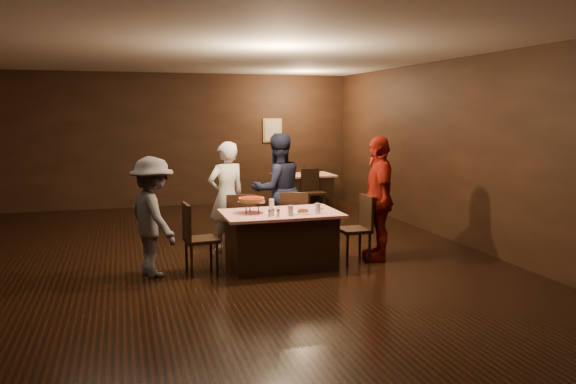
{
  "coord_description": "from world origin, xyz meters",
  "views": [
    {
      "loc": [
        -1.25,
        -7.95,
        2.14
      ],
      "look_at": [
        1.01,
        -0.32,
        1.0
      ],
      "focal_mm": 35.0,
      "sensor_mm": 36.0,
      "label": 1
    }
  ],
  "objects_px": {
    "chair_end_right": "(354,228)",
    "diner_red_shirt": "(378,198)",
    "chair_far_left": "(241,224)",
    "chair_far_right": "(292,221)",
    "main_table": "(281,239)",
    "back_table": "(303,191)",
    "diner_white_jacket": "(227,196)",
    "plate_empty": "(315,208)",
    "diner_grey_knit": "(153,217)",
    "glass_back": "(272,204)",
    "glass_front_left": "(290,211)",
    "diner_navy_hoodie": "(278,190)",
    "glass_front_right": "(318,208)",
    "pizza_stand": "(251,200)",
    "chair_back_near": "(314,192)",
    "chair_back_far": "(295,184)",
    "chair_end_left": "(201,238)"
  },
  "relations": [
    {
      "from": "diner_grey_knit",
      "to": "main_table",
      "type": "bearing_deg",
      "value": -112.71
    },
    {
      "from": "back_table",
      "to": "diner_red_shirt",
      "type": "relative_size",
      "value": 0.72
    },
    {
      "from": "chair_end_left",
      "to": "chair_end_right",
      "type": "xyz_separation_m",
      "value": [
        2.2,
        0.0,
        0.0
      ]
    },
    {
      "from": "glass_back",
      "to": "chair_back_near",
      "type": "bearing_deg",
      "value": 61.83
    },
    {
      "from": "chair_back_far",
      "to": "glass_front_right",
      "type": "bearing_deg",
      "value": 77.22
    },
    {
      "from": "chair_end_left",
      "to": "pizza_stand",
      "type": "relative_size",
      "value": 2.5
    },
    {
      "from": "diner_grey_knit",
      "to": "chair_far_left",
      "type": "bearing_deg",
      "value": -82.98
    },
    {
      "from": "diner_navy_hoodie",
      "to": "glass_front_right",
      "type": "bearing_deg",
      "value": 86.76
    },
    {
      "from": "diner_grey_knit",
      "to": "plate_empty",
      "type": "bearing_deg",
      "value": -108.46
    },
    {
      "from": "diner_grey_knit",
      "to": "chair_far_right",
      "type": "bearing_deg",
      "value": -92.65
    },
    {
      "from": "glass_back",
      "to": "pizza_stand",
      "type": "bearing_deg",
      "value": -144.46
    },
    {
      "from": "chair_back_near",
      "to": "glass_back",
      "type": "distance_m",
      "value": 3.86
    },
    {
      "from": "chair_far_left",
      "to": "chair_end_right",
      "type": "height_order",
      "value": "same"
    },
    {
      "from": "diner_grey_knit",
      "to": "chair_end_left",
      "type": "bearing_deg",
      "value": -116.06
    },
    {
      "from": "chair_back_near",
      "to": "pizza_stand",
      "type": "xyz_separation_m",
      "value": [
        -2.16,
        -3.63,
        0.48
      ]
    },
    {
      "from": "glass_front_left",
      "to": "diner_red_shirt",
      "type": "bearing_deg",
      "value": 12.05
    },
    {
      "from": "back_table",
      "to": "glass_back",
      "type": "bearing_deg",
      "value": -113.93
    },
    {
      "from": "diner_white_jacket",
      "to": "diner_grey_knit",
      "type": "distance_m",
      "value": 1.6
    },
    {
      "from": "chair_far_left",
      "to": "chair_end_left",
      "type": "height_order",
      "value": "same"
    },
    {
      "from": "back_table",
      "to": "diner_white_jacket",
      "type": "bearing_deg",
      "value": -125.46
    },
    {
      "from": "main_table",
      "to": "diner_grey_knit",
      "type": "distance_m",
      "value": 1.76
    },
    {
      "from": "diner_grey_knit",
      "to": "glass_front_left",
      "type": "bearing_deg",
      "value": -122.25
    },
    {
      "from": "main_table",
      "to": "pizza_stand",
      "type": "bearing_deg",
      "value": 172.87
    },
    {
      "from": "diner_grey_knit",
      "to": "glass_back",
      "type": "relative_size",
      "value": 11.2
    },
    {
      "from": "chair_far_left",
      "to": "diner_grey_knit",
      "type": "relative_size",
      "value": 0.61
    },
    {
      "from": "chair_far_right",
      "to": "glass_back",
      "type": "xyz_separation_m",
      "value": [
        -0.45,
        -0.45,
        0.37
      ]
    },
    {
      "from": "chair_back_far",
      "to": "glass_front_left",
      "type": "height_order",
      "value": "chair_back_far"
    },
    {
      "from": "chair_far_right",
      "to": "glass_front_left",
      "type": "relative_size",
      "value": 6.79
    },
    {
      "from": "chair_back_near",
      "to": "diner_red_shirt",
      "type": "relative_size",
      "value": 0.53
    },
    {
      "from": "main_table",
      "to": "chair_far_left",
      "type": "height_order",
      "value": "chair_far_left"
    },
    {
      "from": "back_table",
      "to": "chair_far_right",
      "type": "distance_m",
      "value": 3.88
    },
    {
      "from": "main_table",
      "to": "chair_end_right",
      "type": "distance_m",
      "value": 1.1
    },
    {
      "from": "chair_far_left",
      "to": "plate_empty",
      "type": "relative_size",
      "value": 3.8
    },
    {
      "from": "chair_far_left",
      "to": "glass_front_right",
      "type": "height_order",
      "value": "chair_far_left"
    },
    {
      "from": "diner_navy_hoodie",
      "to": "diner_grey_knit",
      "type": "xyz_separation_m",
      "value": [
        -2.02,
        -1.19,
        -0.12
      ]
    },
    {
      "from": "diner_grey_knit",
      "to": "plate_empty",
      "type": "height_order",
      "value": "diner_grey_knit"
    },
    {
      "from": "plate_empty",
      "to": "glass_back",
      "type": "bearing_deg",
      "value": 165.96
    },
    {
      "from": "chair_far_left",
      "to": "pizza_stand",
      "type": "distance_m",
      "value": 0.85
    },
    {
      "from": "chair_end_right",
      "to": "diner_red_shirt",
      "type": "relative_size",
      "value": 0.53
    },
    {
      "from": "chair_back_far",
      "to": "glass_front_left",
      "type": "relative_size",
      "value": 6.79
    },
    {
      "from": "chair_far_right",
      "to": "glass_front_left",
      "type": "xyz_separation_m",
      "value": [
        -0.35,
        -1.05,
        0.37
      ]
    },
    {
      "from": "chair_far_right",
      "to": "diner_grey_knit",
      "type": "height_order",
      "value": "diner_grey_knit"
    },
    {
      "from": "back_table",
      "to": "diner_grey_knit",
      "type": "xyz_separation_m",
      "value": [
        -3.48,
        -4.33,
        0.4
      ]
    },
    {
      "from": "back_table",
      "to": "glass_front_left",
      "type": "distance_m",
      "value": 5.01
    },
    {
      "from": "diner_white_jacket",
      "to": "diner_grey_knit",
      "type": "height_order",
      "value": "diner_white_jacket"
    },
    {
      "from": "glass_front_left",
      "to": "diner_navy_hoodie",
      "type": "bearing_deg",
      "value": 80.72
    },
    {
      "from": "chair_back_far",
      "to": "diner_white_jacket",
      "type": "xyz_separation_m",
      "value": [
        -2.31,
        -3.84,
        0.37
      ]
    },
    {
      "from": "diner_grey_knit",
      "to": "pizza_stand",
      "type": "bearing_deg",
      "value": -111.1
    },
    {
      "from": "chair_far_right",
      "to": "chair_back_far",
      "type": "bearing_deg",
      "value": -97.73
    },
    {
      "from": "chair_far_left",
      "to": "chair_far_right",
      "type": "relative_size",
      "value": 1.0
    }
  ]
}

